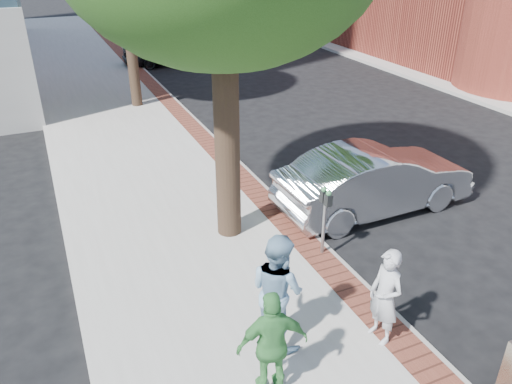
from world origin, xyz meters
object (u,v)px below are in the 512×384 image
person_officer (277,290)px  sedan_silver (375,180)px  parking_meter (325,208)px  bg_car (167,50)px  person_gray (385,297)px  person_green (273,344)px

person_officer → sedan_silver: size_ratio=0.40×
parking_meter → bg_car: size_ratio=0.34×
sedan_silver → person_gray: bearing=144.7°
parking_meter → sedan_silver: bearing=31.3°
person_gray → person_green: person_green is taller
person_green → bg_car: bearing=-91.1°
person_gray → bg_car: bearing=169.7°
parking_meter → bg_car: (1.68, 18.48, -0.46)m
bg_car → person_gray: bearing=171.1°
parking_meter → person_gray: person_gray is taller
person_green → sedan_silver: person_green is taller
person_officer → person_green: 1.05m
parking_meter → person_gray: size_ratio=0.89×
person_officer → bg_car: person_officer is taller
person_officer → person_green: size_ratio=1.14×
person_officer → sedan_silver: (4.14, 3.16, -0.33)m
parking_meter → person_green: (-2.46, -2.73, -0.19)m
person_officer → parking_meter: bearing=-63.3°
person_gray → sedan_silver: 4.64m
parking_meter → bg_car: 18.56m
person_officer → bg_car: (3.62, 20.30, -0.38)m
person_officer → person_gray: bearing=-130.3°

